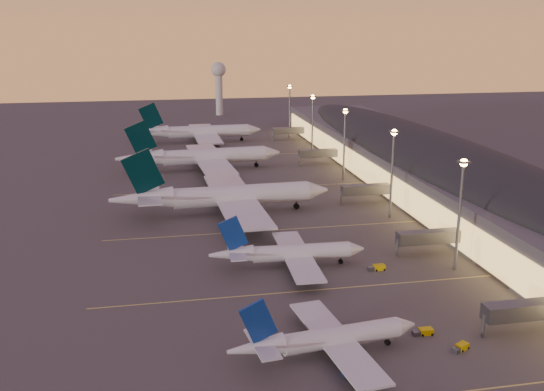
{
  "coord_description": "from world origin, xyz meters",
  "views": [
    {
      "loc": [
        -29.63,
        -118.78,
        53.71
      ],
      "look_at": [
        2.0,
        45.0,
        7.0
      ],
      "focal_mm": 40.0,
      "sensor_mm": 36.0,
      "label": 1
    }
  ],
  "objects_px": {
    "radar_tower": "(219,80)",
    "baggage_tug_b": "(461,347)",
    "baggage_tug_a": "(423,332)",
    "airliner_wide_mid": "(201,157)",
    "airliner_wide_far": "(197,132)",
    "airliner_narrow_north": "(288,253)",
    "airliner_narrow_south": "(326,339)",
    "airliner_wide_near": "(223,197)",
    "baggage_tug_c": "(377,268)"
  },
  "relations": [
    {
      "from": "airliner_wide_mid",
      "to": "baggage_tug_c",
      "type": "distance_m",
      "value": 112.22
    },
    {
      "from": "airliner_narrow_south",
      "to": "airliner_wide_near",
      "type": "distance_m",
      "value": 83.65
    },
    {
      "from": "radar_tower",
      "to": "baggage_tug_a",
      "type": "distance_m",
      "value": 288.0
    },
    {
      "from": "baggage_tug_a",
      "to": "radar_tower",
      "type": "bearing_deg",
      "value": 93.0
    },
    {
      "from": "airliner_narrow_north",
      "to": "radar_tower",
      "type": "height_order",
      "value": "radar_tower"
    },
    {
      "from": "airliner_narrow_south",
      "to": "airliner_wide_far",
      "type": "relative_size",
      "value": 0.55
    },
    {
      "from": "airliner_wide_near",
      "to": "baggage_tug_b",
      "type": "bearing_deg",
      "value": -72.16
    },
    {
      "from": "airliner_wide_mid",
      "to": "radar_tower",
      "type": "relative_size",
      "value": 1.96
    },
    {
      "from": "baggage_tug_a",
      "to": "airliner_narrow_south",
      "type": "bearing_deg",
      "value": -167.33
    },
    {
      "from": "airliner_narrow_south",
      "to": "airliner_wide_mid",
      "type": "bearing_deg",
      "value": 87.18
    },
    {
      "from": "airliner_wide_far",
      "to": "baggage_tug_a",
      "type": "height_order",
      "value": "airliner_wide_far"
    },
    {
      "from": "airliner_wide_near",
      "to": "baggage_tug_a",
      "type": "relative_size",
      "value": 17.15
    },
    {
      "from": "airliner_narrow_north",
      "to": "baggage_tug_a",
      "type": "bearing_deg",
      "value": -62.4
    },
    {
      "from": "airliner_narrow_south",
      "to": "radar_tower",
      "type": "xyz_separation_m",
      "value": [
        13.47,
        290.87,
        18.74
      ]
    },
    {
      "from": "radar_tower",
      "to": "baggage_tug_b",
      "type": "height_order",
      "value": "radar_tower"
    },
    {
      "from": "airliner_wide_mid",
      "to": "baggage_tug_a",
      "type": "xyz_separation_m",
      "value": [
        29.35,
        -137.66,
        -4.74
      ]
    },
    {
      "from": "airliner_narrow_south",
      "to": "baggage_tug_c",
      "type": "bearing_deg",
      "value": 50.36
    },
    {
      "from": "baggage_tug_c",
      "to": "airliner_wide_far",
      "type": "bearing_deg",
      "value": 97.89
    },
    {
      "from": "airliner_narrow_north",
      "to": "radar_tower",
      "type": "distance_m",
      "value": 252.27
    },
    {
      "from": "airliner_narrow_south",
      "to": "baggage_tug_a",
      "type": "distance_m",
      "value": 19.96
    },
    {
      "from": "airliner_narrow_south",
      "to": "airliner_wide_far",
      "type": "xyz_separation_m",
      "value": [
        -6.83,
        199.94,
        1.94
      ]
    },
    {
      "from": "baggage_tug_b",
      "to": "airliner_wide_far",
      "type": "bearing_deg",
      "value": 70.89
    },
    {
      "from": "airliner_narrow_north",
      "to": "baggage_tug_c",
      "type": "distance_m",
      "value": 20.59
    },
    {
      "from": "airliner_wide_mid",
      "to": "radar_tower",
      "type": "xyz_separation_m",
      "value": [
        23.39,
        149.48,
        16.63
      ]
    },
    {
      "from": "airliner_wide_near",
      "to": "baggage_tug_a",
      "type": "distance_m",
      "value": 84.21
    },
    {
      "from": "airliner_narrow_north",
      "to": "baggage_tug_a",
      "type": "distance_m",
      "value": 39.82
    },
    {
      "from": "airliner_wide_mid",
      "to": "baggage_tug_c",
      "type": "bearing_deg",
      "value": -77.48
    },
    {
      "from": "airliner_wide_mid",
      "to": "baggage_tug_a",
      "type": "distance_m",
      "value": 140.83
    },
    {
      "from": "baggage_tug_c",
      "to": "airliner_wide_near",
      "type": "bearing_deg",
      "value": 119.07
    },
    {
      "from": "airliner_narrow_south",
      "to": "radar_tower",
      "type": "relative_size",
      "value": 1.04
    },
    {
      "from": "baggage_tug_b",
      "to": "airliner_narrow_north",
      "type": "bearing_deg",
      "value": 89.04
    },
    {
      "from": "airliner_wide_near",
      "to": "airliner_wide_mid",
      "type": "distance_m",
      "value": 58.17
    },
    {
      "from": "baggage_tug_a",
      "to": "baggage_tug_b",
      "type": "relative_size",
      "value": 1.02
    },
    {
      "from": "baggage_tug_a",
      "to": "airliner_wide_far",
      "type": "bearing_deg",
      "value": 99.44
    },
    {
      "from": "airliner_wide_far",
      "to": "radar_tower",
      "type": "xyz_separation_m",
      "value": [
        20.3,
        90.93,
        16.8
      ]
    },
    {
      "from": "airliner_wide_mid",
      "to": "baggage_tug_b",
      "type": "distance_m",
      "value": 147.87
    },
    {
      "from": "airliner_narrow_south",
      "to": "airliner_wide_far",
      "type": "height_order",
      "value": "airliner_wide_far"
    },
    {
      "from": "airliner_narrow_north",
      "to": "airliner_wide_near",
      "type": "height_order",
      "value": "airliner_wide_near"
    },
    {
      "from": "airliner_narrow_south",
      "to": "airliner_wide_mid",
      "type": "relative_size",
      "value": 0.53
    },
    {
      "from": "airliner_wide_far",
      "to": "airliner_wide_mid",
      "type": "bearing_deg",
      "value": -94.07
    },
    {
      "from": "airliner_narrow_south",
      "to": "airliner_narrow_north",
      "type": "bearing_deg",
      "value": 79.94
    },
    {
      "from": "airliner_wide_mid",
      "to": "airliner_wide_far",
      "type": "distance_m",
      "value": 58.63
    },
    {
      "from": "baggage_tug_a",
      "to": "baggage_tug_b",
      "type": "xyz_separation_m",
      "value": [
        3.93,
        -6.34,
        -0.03
      ]
    },
    {
      "from": "airliner_wide_mid",
      "to": "baggage_tug_b",
      "type": "bearing_deg",
      "value": -80.91
    },
    {
      "from": "airliner_narrow_north",
      "to": "baggage_tug_c",
      "type": "height_order",
      "value": "airliner_narrow_north"
    },
    {
      "from": "airliner_narrow_north",
      "to": "radar_tower",
      "type": "bearing_deg",
      "value": 89.38
    },
    {
      "from": "radar_tower",
      "to": "baggage_tug_a",
      "type": "bearing_deg",
      "value": -88.81
    },
    {
      "from": "baggage_tug_b",
      "to": "baggage_tug_a",
      "type": "bearing_deg",
      "value": 94.2
    },
    {
      "from": "radar_tower",
      "to": "airliner_wide_far",
      "type": "bearing_deg",
      "value": -102.59
    },
    {
      "from": "airliner_wide_near",
      "to": "baggage_tug_a",
      "type": "bearing_deg",
      "value": -73.2
    }
  ]
}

